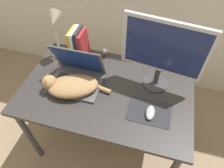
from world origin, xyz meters
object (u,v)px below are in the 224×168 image
(computer_mouse, at_px, (150,112))
(book_row, at_px, (78,44))
(cat, at_px, (70,85))
(desk_lamp, at_px, (56,27))
(external_monitor, at_px, (163,52))
(webcam, at_px, (104,52))
(laptop, at_px, (77,76))

(computer_mouse, height_order, book_row, book_row)
(cat, relative_size, desk_lamp, 1.10)
(external_monitor, relative_size, webcam, 6.73)
(webcam, bearing_deg, desk_lamp, -164.45)
(external_monitor, xyz_separation_m, desk_lamp, (-0.76, 0.09, -0.01))
(desk_lamp, bearing_deg, laptop, -45.06)
(book_row, height_order, webcam, book_row)
(book_row, bearing_deg, external_monitor, -13.10)
(external_monitor, distance_m, book_row, 0.67)
(book_row, distance_m, desk_lamp, 0.21)
(laptop, height_order, computer_mouse, laptop)
(cat, bearing_deg, webcam, 74.15)
(cat, relative_size, computer_mouse, 4.16)
(cat, height_order, external_monitor, external_monitor)
(book_row, bearing_deg, desk_lamp, -157.00)
(desk_lamp, bearing_deg, webcam, 15.55)
(computer_mouse, relative_size, webcam, 1.43)
(laptop, xyz_separation_m, desk_lamp, (-0.22, 0.22, 0.22))
(cat, height_order, computer_mouse, cat)
(book_row, bearing_deg, computer_mouse, -33.20)
(desk_lamp, bearing_deg, computer_mouse, -25.32)
(laptop, distance_m, external_monitor, 0.60)
(computer_mouse, distance_m, desk_lamp, 0.88)
(book_row, xyz_separation_m, desk_lamp, (-0.13, -0.05, 0.16))
(computer_mouse, xyz_separation_m, webcam, (-0.43, 0.45, 0.03))
(computer_mouse, xyz_separation_m, book_row, (-0.63, 0.41, 0.10))
(cat, xyz_separation_m, book_row, (-0.08, 0.37, 0.06))
(webcam, bearing_deg, external_monitor, -22.93)
(external_monitor, relative_size, computer_mouse, 4.70)
(computer_mouse, xyz_separation_m, desk_lamp, (-0.76, 0.36, 0.26))
(laptop, distance_m, webcam, 0.33)
(external_monitor, height_order, book_row, external_monitor)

